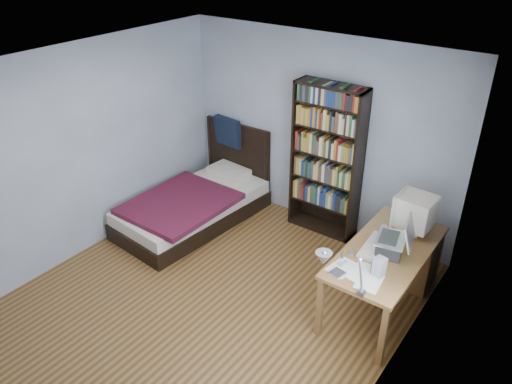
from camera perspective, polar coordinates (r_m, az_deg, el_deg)
room at (r=4.84m, az=-5.25°, el=-0.92°), size 4.20×4.24×2.50m
desk at (r=5.72m, az=16.12°, el=-6.86°), size 0.75×1.58×0.73m
crt_monitor at (r=5.43m, az=17.63°, el=-2.13°), size 0.39×0.36×0.43m
laptop at (r=5.08m, az=15.29°, el=-5.74°), size 0.42×0.41×0.44m
desk_lamp at (r=4.00m, az=8.51°, el=-7.94°), size 0.26×0.57×0.68m
keyboard at (r=5.18m, az=13.39°, el=-6.09°), size 0.23×0.51×0.05m
speaker at (r=4.78m, az=13.92°, el=-8.32°), size 0.12×0.12×0.20m
soda_can at (r=5.38m, az=14.40°, el=-4.29°), size 0.06×0.06×0.11m
mouse at (r=5.41m, az=15.58°, el=-4.75°), size 0.06×0.10×0.03m
phone_silver at (r=5.06m, az=10.90°, el=-6.83°), size 0.07×0.11×0.02m
phone_grey at (r=4.90m, az=9.80°, el=-7.99°), size 0.07×0.11×0.02m
external_drive at (r=4.76m, az=9.29°, el=-9.17°), size 0.14×0.14×0.02m
bookshelf at (r=6.28m, az=8.05°, el=3.53°), size 0.88×0.30×1.96m
bed at (r=6.81m, az=-6.81°, el=-1.21°), size 1.21×2.16×1.16m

